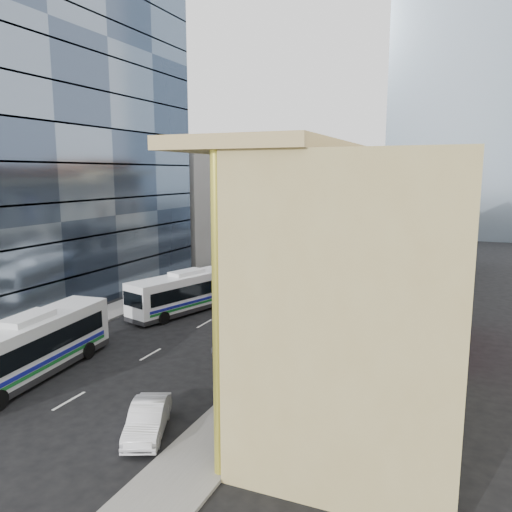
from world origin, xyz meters
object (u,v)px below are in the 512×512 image
at_px(shophouse_tan, 371,292).
at_px(bus_left_far, 187,291).
at_px(sedan_right, 148,419).
at_px(office_tower, 58,131).
at_px(bus_left_near, 30,346).
at_px(bus_right, 296,282).

xyz_separation_m(shophouse_tan, bus_left_far, (-16.89, 12.41, -4.27)).
bearing_deg(sedan_right, office_tower, 115.72).
relative_size(office_tower, sedan_right, 7.20).
bearing_deg(bus_left_far, office_tower, -169.65).
bearing_deg(bus_left_near, bus_left_far, 79.56).
xyz_separation_m(office_tower, bus_right, (21.35, 4.62, -13.20)).
height_order(shophouse_tan, sedan_right, shophouse_tan).
distance_m(shophouse_tan, bus_left_near, 18.66).
relative_size(office_tower, bus_left_far, 2.78).
bearing_deg(sedan_right, bus_left_far, 91.65).
bearing_deg(office_tower, bus_left_far, -6.42).
bearing_deg(bus_right, bus_left_far, -119.11).
distance_m(bus_left_near, bus_right, 22.76).
height_order(bus_right, sedan_right, bus_right).
relative_size(office_tower, bus_left_near, 2.65).
distance_m(bus_right, sedan_right, 23.81).
relative_size(shophouse_tan, bus_left_far, 1.30).
xyz_separation_m(bus_left_far, sedan_right, (8.39, -17.54, -1.04)).
xyz_separation_m(bus_right, sedan_right, (1.15, -23.75, -1.11)).
relative_size(bus_left_near, bus_left_far, 1.05).
bearing_deg(shophouse_tan, office_tower, 155.70).
bearing_deg(office_tower, bus_left_near, -51.86).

